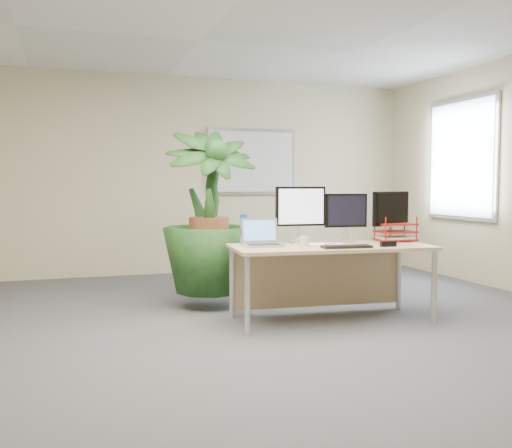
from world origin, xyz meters
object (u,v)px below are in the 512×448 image
object	(u,v)px
desk	(327,260)
floor_plant	(209,233)
laptop	(262,239)
monitor_left	(300,211)
monitor_right	(346,214)

from	to	relation	value
desk	floor_plant	distance (m)	1.24
desk	laptop	xyz separation A→B (m)	(-0.61, 0.07, 0.20)
floor_plant	monitor_left	distance (m)	1.00
desk	monitor_left	size ratio (longest dim) A/B	3.51
monitor_right	laptop	xyz separation A→B (m)	(-0.86, -0.06, -0.20)
monitor_left	laptop	bearing A→B (deg)	-166.94
monitor_left	laptop	xyz separation A→B (m)	(-0.41, -0.10, -0.24)
floor_plant	monitor_left	size ratio (longest dim) A/B	2.86
floor_plant	monitor_left	bearing A→B (deg)	-42.85
floor_plant	monitor_right	distance (m)	1.37
floor_plant	monitor_left	xyz separation A→B (m)	(0.71, -0.66, 0.24)
monitor_right	laptop	distance (m)	0.89
monitor_left	laptop	distance (m)	0.49
monitor_left	laptop	size ratio (longest dim) A/B	1.45
floor_plant	monitor_right	world-z (taller)	floor_plant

